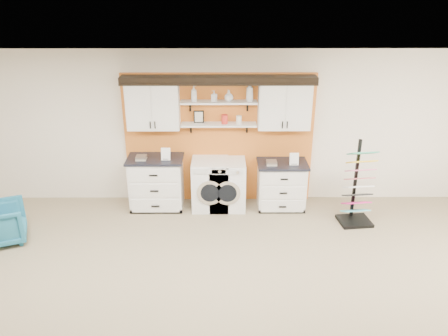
{
  "coord_description": "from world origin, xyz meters",
  "views": [
    {
      "loc": [
        0.06,
        -3.53,
        3.8
      ],
      "look_at": [
        0.08,
        2.3,
        1.33
      ],
      "focal_mm": 35.0,
      "sensor_mm": 36.0,
      "label": 1
    }
  ],
  "objects_px": {
    "washer": "(210,184)",
    "sample_rack": "(357,197)",
    "base_cabinet_right": "(281,185)",
    "armchair": "(2,223)",
    "dryer": "(227,184)",
    "base_cabinet_left": "(157,183)"
  },
  "relations": [
    {
      "from": "washer",
      "to": "sample_rack",
      "type": "relative_size",
      "value": 0.62
    },
    {
      "from": "base_cabinet_right",
      "to": "sample_rack",
      "type": "height_order",
      "value": "sample_rack"
    },
    {
      "from": "sample_rack",
      "to": "armchair",
      "type": "bearing_deg",
      "value": 179.05
    },
    {
      "from": "washer",
      "to": "dryer",
      "type": "height_order",
      "value": "washer"
    },
    {
      "from": "sample_rack",
      "to": "armchair",
      "type": "relative_size",
      "value": 2.1
    },
    {
      "from": "base_cabinet_right",
      "to": "armchair",
      "type": "height_order",
      "value": "base_cabinet_right"
    },
    {
      "from": "armchair",
      "to": "sample_rack",
      "type": "bearing_deg",
      "value": -105.81
    },
    {
      "from": "washer",
      "to": "dryer",
      "type": "xyz_separation_m",
      "value": [
        0.31,
        0.0,
        -0.01
      ]
    },
    {
      "from": "base_cabinet_left",
      "to": "washer",
      "type": "bearing_deg",
      "value": -0.2
    },
    {
      "from": "base_cabinet_left",
      "to": "sample_rack",
      "type": "distance_m",
      "value": 3.51
    },
    {
      "from": "washer",
      "to": "dryer",
      "type": "relative_size",
      "value": 1.02
    },
    {
      "from": "base_cabinet_right",
      "to": "sample_rack",
      "type": "distance_m",
      "value": 1.34
    },
    {
      "from": "dryer",
      "to": "armchair",
      "type": "xyz_separation_m",
      "value": [
        -3.58,
        -1.15,
        -0.13
      ]
    },
    {
      "from": "base_cabinet_left",
      "to": "washer",
      "type": "relative_size",
      "value": 1.08
    },
    {
      "from": "base_cabinet_right",
      "to": "sample_rack",
      "type": "relative_size",
      "value": 0.61
    },
    {
      "from": "armchair",
      "to": "washer",
      "type": "bearing_deg",
      "value": -92.01
    },
    {
      "from": "base_cabinet_left",
      "to": "base_cabinet_right",
      "type": "relative_size",
      "value": 1.11
    },
    {
      "from": "base_cabinet_right",
      "to": "dryer",
      "type": "relative_size",
      "value": 0.99
    },
    {
      "from": "sample_rack",
      "to": "washer",
      "type": "bearing_deg",
      "value": 160.21
    },
    {
      "from": "base_cabinet_left",
      "to": "base_cabinet_right",
      "type": "bearing_deg",
      "value": 0.0
    },
    {
      "from": "base_cabinet_left",
      "to": "dryer",
      "type": "distance_m",
      "value": 1.28
    },
    {
      "from": "base_cabinet_left",
      "to": "sample_rack",
      "type": "height_order",
      "value": "sample_rack"
    }
  ]
}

